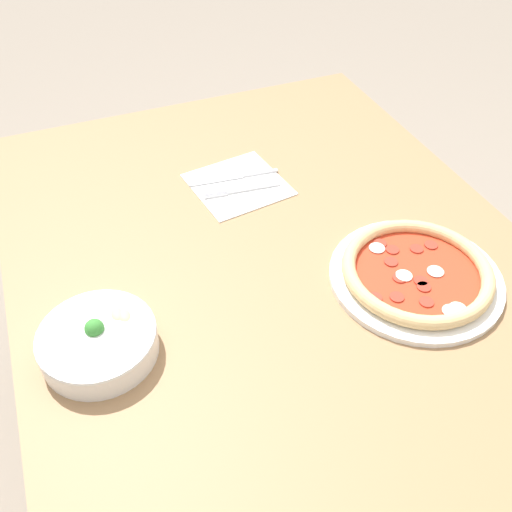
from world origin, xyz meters
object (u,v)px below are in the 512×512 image
(pizza, at_px, (416,273))
(knife, at_px, (238,177))
(fork, at_px, (243,190))
(bowl, at_px, (98,340))

(pizza, xyz_separation_m, knife, (0.43, 0.19, -0.01))
(fork, bearing_deg, bowl, 46.55)
(pizza, height_order, bowl, bowl)
(pizza, relative_size, bowl, 1.65)
(bowl, bearing_deg, fork, -49.52)
(fork, bearing_deg, pizza, 124.20)
(pizza, bearing_deg, fork, 28.13)
(pizza, distance_m, bowl, 0.58)
(bowl, xyz_separation_m, knife, (0.38, -0.39, -0.02))
(pizza, bearing_deg, bowl, 84.72)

